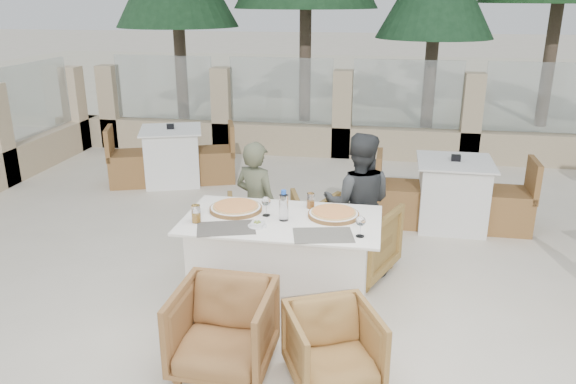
% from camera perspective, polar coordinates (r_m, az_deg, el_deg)
% --- Properties ---
extents(ground, '(80.00, 80.00, 0.00)m').
position_cam_1_polar(ground, '(4.88, 0.57, -11.28)').
color(ground, beige).
rests_on(ground, ground).
extents(sand_patch, '(30.00, 16.00, 0.01)m').
position_cam_1_polar(sand_patch, '(18.33, 7.85, 11.21)').
color(sand_patch, beige).
rests_on(sand_patch, ground).
extents(perimeter_wall_far, '(10.00, 0.34, 1.60)m').
position_cam_1_polar(perimeter_wall_far, '(9.13, 5.55, 8.49)').
color(perimeter_wall_far, tan).
rests_on(perimeter_wall_far, ground).
extents(dining_table, '(1.60, 0.90, 0.77)m').
position_cam_1_polar(dining_table, '(4.72, -0.63, -7.10)').
color(dining_table, white).
rests_on(dining_table, ground).
extents(placemat_near_left, '(0.52, 0.42, 0.00)m').
position_cam_1_polar(placemat_near_left, '(4.41, -6.31, -3.67)').
color(placemat_near_left, '#504C45').
rests_on(placemat_near_left, dining_table).
extents(placemat_near_right, '(0.50, 0.39, 0.00)m').
position_cam_1_polar(placemat_near_right, '(4.26, 3.59, -4.39)').
color(placemat_near_right, '#615D53').
rests_on(placemat_near_right, dining_table).
extents(pizza_left, '(0.52, 0.52, 0.06)m').
position_cam_1_polar(pizza_left, '(4.75, -5.33, -1.55)').
color(pizza_left, '#E2571E').
rests_on(pizza_left, dining_table).
extents(pizza_right, '(0.50, 0.50, 0.05)m').
position_cam_1_polar(pizza_right, '(4.62, 4.65, -2.18)').
color(pizza_right, '#E1551E').
rests_on(pizza_right, dining_table).
extents(water_bottle, '(0.08, 0.08, 0.26)m').
position_cam_1_polar(water_bottle, '(4.49, -0.44, -1.36)').
color(water_bottle, '#ABCCE1').
rests_on(water_bottle, dining_table).
extents(wine_glass_centre, '(0.08, 0.08, 0.18)m').
position_cam_1_polar(wine_glass_centre, '(4.60, -2.23, -1.35)').
color(wine_glass_centre, white).
rests_on(wine_glass_centre, dining_table).
extents(wine_glass_corner, '(0.10, 0.10, 0.18)m').
position_cam_1_polar(wine_glass_corner, '(4.23, 7.37, -3.37)').
color(wine_glass_corner, white).
rests_on(wine_glass_corner, dining_table).
extents(beer_glass_left, '(0.09, 0.09, 0.14)m').
position_cam_1_polar(beer_glass_left, '(4.53, -9.32, -2.20)').
color(beer_glass_left, orange).
rests_on(beer_glass_left, dining_table).
extents(beer_glass_right, '(0.07, 0.07, 0.13)m').
position_cam_1_polar(beer_glass_right, '(4.78, 2.31, -0.89)').
color(beer_glass_right, orange).
rests_on(beer_glass_right, dining_table).
extents(olive_dish, '(0.12, 0.12, 0.04)m').
position_cam_1_polar(olive_dish, '(4.42, -3.14, -3.24)').
color(olive_dish, silver).
rests_on(olive_dish, dining_table).
extents(armchair_far_left, '(0.87, 0.88, 0.65)m').
position_cam_1_polar(armchair_far_left, '(5.52, -2.39, -3.78)').
color(armchair_far_left, olive).
rests_on(armchair_far_left, ground).
extents(armchair_far_right, '(0.94, 0.95, 0.67)m').
position_cam_1_polar(armchair_far_right, '(5.30, 6.61, -4.74)').
color(armchair_far_right, olive).
rests_on(armchair_far_right, ground).
extents(armchair_near_left, '(0.67, 0.69, 0.61)m').
position_cam_1_polar(armchair_near_left, '(4.01, -6.58, -13.69)').
color(armchair_near_left, brown).
rests_on(armchair_near_left, ground).
extents(armchair_near_right, '(0.76, 0.77, 0.53)m').
position_cam_1_polar(armchair_near_right, '(3.89, 4.63, -15.45)').
color(armchair_near_right, olive).
rests_on(armchair_near_right, ground).
extents(diner_left, '(0.53, 0.46, 1.24)m').
position_cam_1_polar(diner_left, '(5.29, -3.22, -1.39)').
color(diner_left, '#4F523C').
rests_on(diner_left, ground).
extents(diner_right, '(0.67, 0.53, 1.34)m').
position_cam_1_polar(diner_right, '(5.21, 7.14, -1.23)').
color(diner_right, '#323537').
rests_on(diner_right, ground).
extents(bg_table_a, '(1.82, 1.31, 0.77)m').
position_cam_1_polar(bg_table_a, '(8.00, -11.66, 3.60)').
color(bg_table_a, white).
rests_on(bg_table_a, ground).
extents(bg_table_b, '(1.65, 0.84, 0.77)m').
position_cam_1_polar(bg_table_b, '(6.57, 16.35, -0.18)').
color(bg_table_b, silver).
rests_on(bg_table_b, ground).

